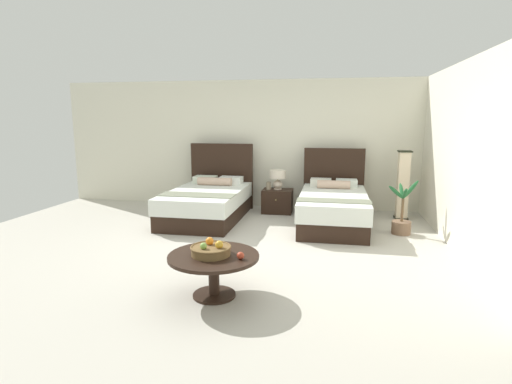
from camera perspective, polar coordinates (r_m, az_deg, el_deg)
ground_plane at (r=5.80m, az=-0.61°, el=-8.02°), size 9.30×9.32×0.02m
wall_back at (r=8.34m, az=3.29°, el=6.75°), size 9.30×0.12×2.59m
wall_side_right at (r=6.07m, az=27.69°, el=4.26°), size 0.12×4.92×2.59m
bed_near_window at (r=7.43m, az=-6.81°, el=-1.38°), size 1.29×2.16×1.32m
bed_near_corner at (r=7.09m, az=10.87°, el=-2.07°), size 1.16×2.18×1.26m
nightstand at (r=7.89m, az=3.06°, el=-1.28°), size 0.58×0.48×0.46m
table_lamp at (r=7.83m, az=3.12°, el=2.13°), size 0.31×0.31×0.38m
vase at (r=7.82m, az=1.79°, el=0.89°), size 0.09×0.09×0.15m
coffee_table at (r=4.21m, az=-6.02°, el=-10.06°), size 0.93×0.93×0.45m
fruit_bowl at (r=4.15m, az=-6.41°, el=-8.12°), size 0.42×0.42×0.16m
loose_apple at (r=4.01m, az=-2.21°, el=-9.00°), size 0.07×0.07×0.07m
floor_lamp_corner at (r=7.78m, az=20.09°, el=0.91°), size 0.24×0.24×1.25m
potted_palm at (r=6.83m, az=19.95°, el=-3.78°), size 0.47×0.47×0.89m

